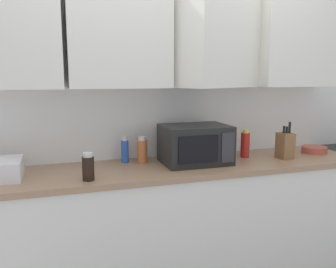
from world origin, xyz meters
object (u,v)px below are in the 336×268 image
Objects in this scene: knife_block at (285,145)px; bottle_spice_jar at (142,150)px; bottle_blue_cleaner at (125,151)px; microwave at (195,144)px; bowl_ceramic_small at (314,150)px; bottle_red_sauce at (245,144)px; bottle_soy_dark at (88,167)px.

knife_block is 1.11m from bottle_spice_jar.
bottle_blue_cleaner is at bearing 156.69° from bottle_spice_jar.
knife_block is (0.72, -0.08, -0.04)m from microwave.
bottle_blue_cleaner is 1.58m from bowl_ceramic_small.
bottle_red_sauce reaches higher than bottle_blue_cleaner.
bottle_soy_dark is 0.53m from bottle_spice_jar.
bottle_soy_dark is at bearing -141.75° from bottle_spice_jar.
bottle_red_sauce is at bearing 11.96° from bottle_soy_dark.
microwave is 2.21× the size of bottle_red_sauce.
microwave is 2.51× the size of bottle_blue_cleaner.
microwave is 0.82m from bottle_soy_dark.
knife_block is at bearing -11.64° from bottle_blue_cleaner.
microwave is at bearing -178.83° from bowl_ceramic_small.
bottle_soy_dark reaches higher than bowl_ceramic_small.
bottle_soy_dark is at bearing -165.11° from microwave.
bottle_soy_dark is at bearing -174.99° from knife_block.
knife_block is at bearing -6.12° from microwave.
bottle_red_sauce is 1.06× the size of bowl_ceramic_small.
bottle_blue_cleaner is (-0.49, 0.17, -0.05)m from microwave.
bottle_red_sauce is 0.64m from bowl_ceramic_small.
bottle_soy_dark is at bearing -128.13° from bottle_blue_cleaner.
knife_block reaches higher than bowl_ceramic_small.
bottle_soy_dark is 0.84× the size of bowl_ceramic_small.
bottle_red_sauce is (1.23, 0.26, 0.02)m from bottle_soy_dark.
bottle_spice_jar is (-0.81, 0.07, -0.01)m from bottle_red_sauce.
bottle_soy_dark is 0.90× the size of bottle_blue_cleaner.
knife_block reaches higher than bottle_blue_cleaner.
microwave is 2.78× the size of bottle_soy_dark.
bottle_red_sauce is at bearing 154.95° from knife_block.
bottle_red_sauce is at bearing -4.84° from bottle_spice_jar.
bottle_spice_jar is (-0.37, 0.12, -0.05)m from microwave.
bottle_blue_cleaner is at bearing 174.56° from bowl_ceramic_small.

